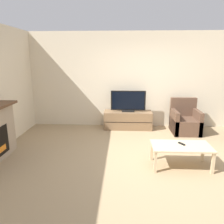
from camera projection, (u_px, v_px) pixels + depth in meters
The scene contains 7 objects.
ground_plane at pixel (148, 159), 4.36m from camera, with size 24.00×24.00×0.00m, color #9E8460.
wall_back at pixel (140, 80), 6.27m from camera, with size 12.00×0.06×2.70m.
tv_stand at pixel (128, 120), 6.24m from camera, with size 1.35×0.50×0.50m.
tv at pixel (128, 102), 6.12m from camera, with size 0.97×0.18×0.59m.
armchair at pixel (185, 122), 5.90m from camera, with size 0.70×0.76×0.91m.
coffee_table at pixel (181, 148), 4.00m from camera, with size 1.07×0.57×0.42m.
remote at pixel (182, 144), 4.04m from camera, with size 0.11×0.15×0.02m.
Camera 1 is at (-0.52, -4.03, 1.96)m, focal length 35.00 mm.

